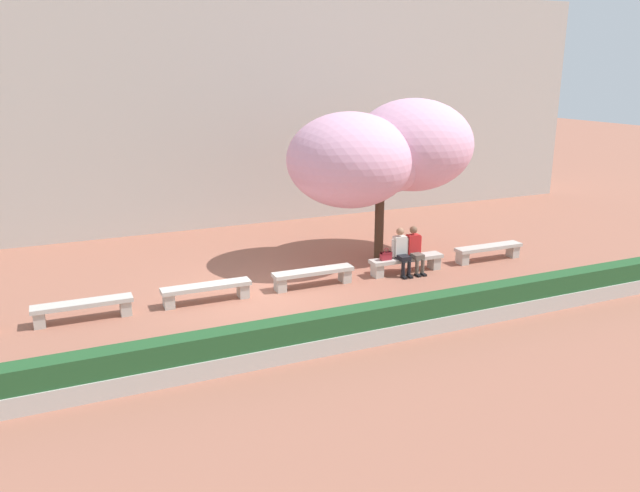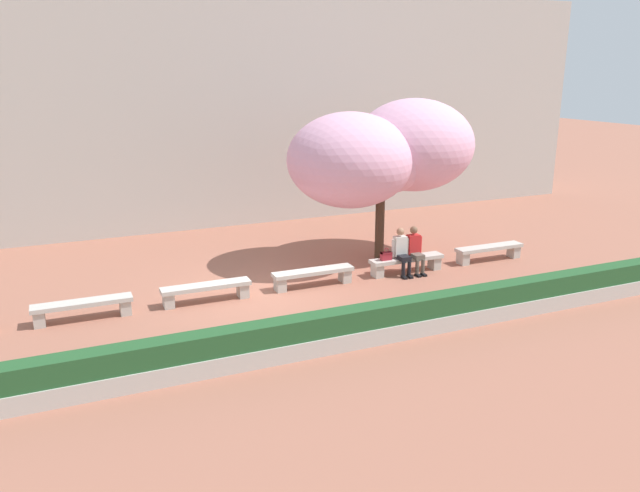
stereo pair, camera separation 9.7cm
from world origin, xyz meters
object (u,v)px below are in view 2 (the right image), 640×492
stone_bench_center (206,290)px  cherry_tree_main (382,153)px  stone_bench_east_end (407,262)px  stone_bench_near_east (313,275)px  stone_bench_far_east (489,250)px  person_seated_right (415,248)px  stone_bench_near_west (83,307)px  handbag (386,255)px  person_seated_left (401,250)px

stone_bench_center → cherry_tree_main: 6.40m
stone_bench_east_end → cherry_tree_main: cherry_tree_main is taller
stone_bench_near_east → stone_bench_far_east: bearing=0.0°
stone_bench_center → person_seated_right: bearing=-0.5°
stone_bench_near_west → stone_bench_far_east: 11.18m
stone_bench_east_end → person_seated_right: 0.44m
stone_bench_east_end → stone_bench_far_east: (2.80, 0.00, 0.00)m
stone_bench_near_east → cherry_tree_main: (2.76, 1.48, 2.80)m
person_seated_right → stone_bench_far_east: bearing=1.2°
person_seated_right → stone_bench_near_east: bearing=179.0°
stone_bench_center → stone_bench_east_end: same height
stone_bench_near_east → stone_bench_center: bearing=180.0°
stone_bench_far_east → handbag: bearing=-179.8°
person_seated_right → handbag: bearing=177.2°
cherry_tree_main → handbag: bearing=-112.9°
stone_bench_center → handbag: bearing=-0.1°
stone_bench_near_west → stone_bench_far_east: bearing=0.0°
cherry_tree_main → person_seated_right: bearing=-80.9°
person_seated_left → person_seated_right: same height
stone_bench_near_west → stone_bench_center: same height
cherry_tree_main → stone_bench_east_end: bearing=-88.7°
stone_bench_center → person_seated_left: 5.39m
stone_bench_center → person_seated_right: size_ratio=1.67×
stone_bench_east_end → stone_bench_far_east: size_ratio=1.00×
person_seated_left → cherry_tree_main: bearing=83.2°
stone_bench_center → person_seated_right: 5.82m
stone_bench_far_east → stone_bench_east_end: bearing=180.0°
stone_bench_far_east → stone_bench_center: bearing=180.0°
stone_bench_near_east → stone_bench_far_east: size_ratio=1.00×
stone_bench_east_end → person_seated_left: (-0.22, -0.05, 0.39)m
stone_bench_near_east → person_seated_right: bearing=-1.0°
stone_bench_near_west → person_seated_left: 8.18m
person_seated_left → stone_bench_far_east: bearing=1.0°
stone_bench_east_end → cherry_tree_main: (-0.03, 1.48, 2.80)m
stone_bench_center → stone_bench_east_end: bearing=0.0°
person_seated_right → cherry_tree_main: (-0.24, 1.53, 2.42)m
stone_bench_near_west → stone_bench_east_end: size_ratio=1.00×
stone_bench_center → stone_bench_far_east: bearing=0.0°
stone_bench_near_west → stone_bench_near_east: size_ratio=1.00×
stone_bench_east_end → person_seated_left: 0.44m
stone_bench_east_end → person_seated_right: bearing=-14.2°
stone_bench_near_west → person_seated_left: (8.17, -0.05, 0.39)m
stone_bench_near_west → person_seated_right: person_seated_right is taller
person_seated_left → stone_bench_center: bearing=179.4°
stone_bench_center → person_seated_left: person_seated_left is taller
stone_bench_east_end → stone_bench_far_east: 2.80m
person_seated_right → stone_bench_center: bearing=179.5°
stone_bench_east_end → person_seated_right: size_ratio=1.67×
stone_bench_near_west → stone_bench_far_east: (11.18, 0.00, 0.00)m
stone_bench_near_east → cherry_tree_main: 4.20m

